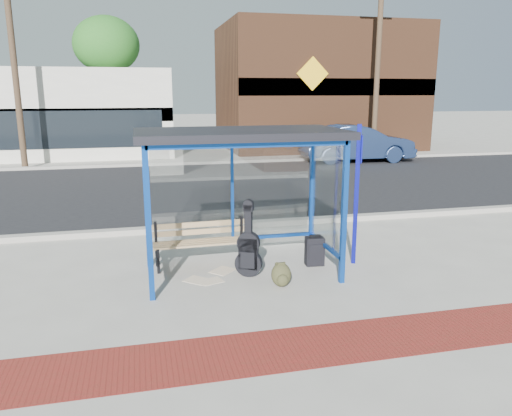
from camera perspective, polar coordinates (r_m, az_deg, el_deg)
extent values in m
plane|color=#B2ADA0|center=(8.52, -1.70, -7.52)|extent=(120.00, 120.00, 0.00)
cube|color=maroon|center=(6.22, 3.32, -15.75)|extent=(60.00, 1.00, 0.01)
cube|color=gray|center=(11.22, -4.69, -2.09)|extent=(60.00, 0.25, 0.12)
cube|color=black|center=(16.17, -7.43, 2.38)|extent=(60.00, 10.00, 0.00)
cube|color=gray|center=(21.18, -8.90, 5.05)|extent=(60.00, 0.25, 0.12)
cube|color=#B2ADA0|center=(23.06, -9.28, 5.56)|extent=(60.00, 4.00, 0.01)
cube|color=#0E3D9A|center=(7.30, -12.17, -1.90)|extent=(0.08, 0.08, 2.30)
cube|color=#0E3D9A|center=(7.93, 10.04, -0.60)|extent=(0.08, 0.08, 2.30)
cube|color=#0E3D9A|center=(8.76, -12.41, 0.61)|extent=(0.08, 0.08, 2.30)
cube|color=#0E3D9A|center=(9.29, 6.41, 1.55)|extent=(0.08, 0.08, 2.30)
cube|color=#0E3D9A|center=(8.74, -2.80, 8.24)|extent=(3.00, 0.08, 0.08)
cube|color=#0E3D9A|center=(7.27, -0.62, 7.25)|extent=(3.00, 0.08, 0.08)
cube|color=#0E3D9A|center=(7.85, -12.70, 7.37)|extent=(0.08, 1.50, 0.08)
cube|color=#0E3D9A|center=(8.43, 8.33, 7.94)|extent=(0.08, 1.50, 0.08)
cube|color=#0E3D9A|center=(9.09, -2.67, -3.52)|extent=(3.00, 0.08, 0.06)
cube|color=#0E3D9A|center=(8.24, -12.04, -5.61)|extent=(0.08, 1.50, 0.06)
cube|color=#0E3D9A|center=(8.80, 7.92, -4.22)|extent=(0.08, 1.50, 0.06)
cube|color=#0E3D9A|center=(8.86, -2.74, 2.37)|extent=(0.05, 0.05, 1.90)
cube|color=silver|center=(8.87, -2.74, 2.12)|extent=(2.84, 0.01, 1.82)
cube|color=silver|center=(7.99, -12.36, 0.58)|extent=(0.02, 1.34, 1.82)
cube|color=silver|center=(8.57, 8.12, 1.60)|extent=(0.02, 1.34, 1.82)
cube|color=black|center=(8.00, -1.82, 8.50)|extent=(3.30, 1.80, 0.12)
cube|color=#59331E|center=(28.00, 6.92, 13.52)|extent=(10.00, 7.00, 6.40)
cube|color=black|center=(24.79, 9.73, 13.48)|extent=(10.00, 0.10, 0.80)
cube|color=yellow|center=(24.17, 6.49, 15.01)|extent=(1.56, 0.06, 1.56)
cylinder|color=#4C3826|center=(29.85, -16.36, 11.73)|extent=(0.36, 0.36, 5.00)
ellipsoid|color=#195718|center=(29.94, -16.74, 17.46)|extent=(3.60, 3.60, 3.06)
cylinder|color=#4C3826|center=(32.97, 12.27, 12.05)|extent=(0.36, 0.36, 5.00)
ellipsoid|color=#195718|center=(33.06, 12.54, 17.25)|extent=(3.60, 3.60, 3.06)
cylinder|color=#4C3826|center=(21.68, -25.91, 14.56)|extent=(0.24, 0.24, 8.00)
cylinder|color=#4C3826|center=(23.72, 13.71, 15.25)|extent=(0.24, 0.24, 8.00)
cube|color=black|center=(8.62, -11.11, -6.00)|extent=(0.05, 0.05, 0.43)
cube|color=black|center=(8.92, -11.34, -4.06)|extent=(0.05, 0.05, 0.81)
cube|color=black|center=(8.80, -11.20, -5.61)|extent=(0.06, 0.39, 0.05)
cube|color=black|center=(8.84, -1.13, -5.26)|extent=(0.05, 0.05, 0.43)
cube|color=black|center=(9.13, -1.69, -3.40)|extent=(0.05, 0.05, 0.81)
cube|color=black|center=(9.01, -1.41, -4.90)|extent=(0.06, 0.39, 0.05)
cube|color=tan|center=(8.66, -6.12, -4.24)|extent=(1.72, 0.14, 0.03)
cube|color=tan|center=(8.76, -6.23, -4.04)|extent=(1.72, 0.14, 0.03)
cube|color=tan|center=(8.86, -6.33, -3.84)|extent=(1.72, 0.14, 0.03)
cube|color=tan|center=(8.96, -6.44, -3.65)|extent=(1.72, 0.14, 0.03)
cube|color=tan|center=(8.95, -6.50, -2.70)|extent=(1.72, 0.08, 0.10)
cube|color=tan|center=(8.92, -6.52, -1.87)|extent=(1.72, 0.08, 0.10)
cylinder|color=black|center=(8.35, -0.86, -6.32)|extent=(0.46, 0.30, 0.45)
cylinder|color=black|center=(8.24, -0.87, -4.00)|extent=(0.39, 0.27, 0.37)
cube|color=black|center=(8.29, -0.87, -5.20)|extent=(0.35, 0.25, 0.53)
cube|color=black|center=(8.14, -0.88, -1.56)|extent=(0.15, 0.15, 0.53)
cube|color=black|center=(8.08, -0.89, 0.05)|extent=(0.19, 0.17, 0.11)
cube|color=black|center=(8.89, 6.71, -4.91)|extent=(0.34, 0.23, 0.51)
cylinder|color=black|center=(8.94, 5.92, -6.41)|extent=(0.06, 0.19, 0.05)
cylinder|color=black|center=(9.00, 7.41, -6.32)|extent=(0.06, 0.19, 0.05)
cube|color=black|center=(8.81, 6.76, -3.16)|extent=(0.21, 0.05, 0.04)
cube|color=black|center=(8.79, 6.89, -5.03)|extent=(0.26, 0.04, 0.28)
ellipsoid|color=#2F2F1A|center=(7.95, 2.90, -7.62)|extent=(0.34, 0.25, 0.38)
ellipsoid|color=#2F2F1A|center=(7.87, 3.06, -8.27)|extent=(0.19, 0.14, 0.20)
cube|color=#2F2F1A|center=(7.91, 2.88, -6.36)|extent=(0.11, 0.05, 0.03)
cube|color=#0C1089|center=(8.87, 11.39, 1.39)|extent=(0.09, 0.09, 2.47)
cube|color=#0C1089|center=(8.75, 11.94, 6.67)|extent=(0.13, 0.30, 0.46)
cube|color=white|center=(8.23, -5.12, -8.32)|extent=(0.43, 0.38, 0.01)
cube|color=white|center=(8.28, -6.70, -8.20)|extent=(0.50, 0.49, 0.01)
cube|color=white|center=(8.66, -3.82, -7.16)|extent=(0.51, 0.51, 0.01)
imported|color=#1B2B4D|center=(22.26, 11.47, 7.25)|extent=(4.91, 1.88, 1.60)
cylinder|color=#A0170B|center=(24.54, 14.91, 6.49)|extent=(0.22, 0.22, 0.65)
sphere|color=#A0170B|center=(24.51, 14.96, 7.32)|extent=(0.24, 0.24, 0.24)
cylinder|color=#A0170B|center=(24.53, 14.93, 6.74)|extent=(0.35, 0.13, 0.11)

